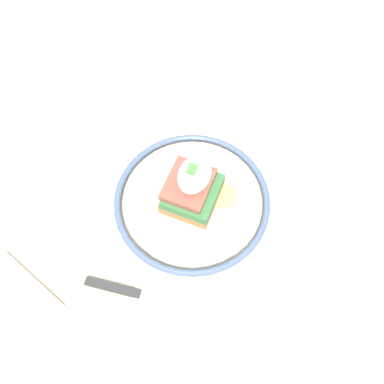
% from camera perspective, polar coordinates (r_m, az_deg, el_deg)
% --- Properties ---
extents(ground_plane, '(6.00, 6.00, 0.00)m').
position_cam_1_polar(ground_plane, '(1.31, 1.36, -14.61)').
color(ground_plane, '#B2ADA3').
extents(dining_table, '(0.95, 0.71, 0.76)m').
position_cam_1_polar(dining_table, '(0.71, 2.43, -3.91)').
color(dining_table, '#C6B28E').
rests_on(dining_table, ground_plane).
extents(plate, '(0.24, 0.24, 0.02)m').
position_cam_1_polar(plate, '(0.57, -0.00, -1.23)').
color(plate, silver).
rests_on(plate, dining_table).
extents(sandwich, '(0.08, 0.10, 0.09)m').
position_cam_1_polar(sandwich, '(0.53, 0.11, 0.68)').
color(sandwich, '#9E703D').
rests_on(sandwich, plate).
extents(fork, '(0.04, 0.16, 0.00)m').
position_cam_1_polar(fork, '(0.66, 6.13, 10.54)').
color(fork, silver).
rests_on(fork, dining_table).
extents(knife, '(0.04, 0.19, 0.01)m').
position_cam_1_polar(knife, '(0.54, -7.93, -15.24)').
color(knife, '#2D2D2D').
rests_on(knife, dining_table).
extents(napkin, '(0.14, 0.15, 0.01)m').
position_cam_1_polar(napkin, '(0.59, -27.05, -15.86)').
color(napkin, white).
rests_on(napkin, dining_table).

